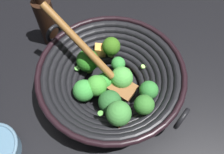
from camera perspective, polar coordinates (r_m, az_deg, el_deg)
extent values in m
plane|color=black|center=(0.63, -0.22, -2.81)|extent=(4.00, 4.00, 0.00)
cylinder|color=black|center=(0.63, -0.22, -2.59)|extent=(0.14, 0.14, 0.01)
torus|color=black|center=(0.62, -0.23, -1.95)|extent=(0.19, 0.19, 0.02)
torus|color=black|center=(0.61, -0.23, -1.51)|extent=(0.22, 0.22, 0.02)
torus|color=black|center=(0.60, -0.23, -1.06)|extent=(0.24, 0.24, 0.02)
torus|color=black|center=(0.59, -0.24, -0.60)|extent=(0.27, 0.27, 0.02)
torus|color=black|center=(0.58, -0.24, -0.13)|extent=(0.29, 0.29, 0.02)
torus|color=black|center=(0.58, -0.24, 0.36)|extent=(0.32, 0.32, 0.02)
torus|color=black|center=(0.57, -0.25, 0.87)|extent=(0.34, 0.34, 0.02)
torus|color=black|center=(0.56, -0.25, 1.38)|extent=(0.36, 0.36, 0.01)
torus|color=black|center=(0.65, -13.63, 10.47)|extent=(0.01, 0.05, 0.05)
torus|color=black|center=(0.52, 16.39, -10.00)|extent=(0.01, 0.05, 0.05)
cylinder|color=#75AE4A|center=(0.53, 1.53, -10.07)|extent=(0.02, 0.02, 0.01)
sphere|color=#3B8137|center=(0.50, 1.61, -8.85)|extent=(0.06, 0.06, 0.06)
cylinder|color=#68A545|center=(0.63, 1.47, 1.89)|extent=(0.02, 0.01, 0.02)
sphere|color=#338538|center=(0.61, 1.52, 3.25)|extent=(0.04, 0.04, 0.04)
cylinder|color=#56A547|center=(0.55, 7.47, -7.95)|extent=(0.02, 0.02, 0.02)
sphere|color=#33732A|center=(0.52, 7.83, -6.71)|extent=(0.05, 0.05, 0.05)
cylinder|color=#67A538|center=(0.64, -5.48, 2.41)|extent=(0.02, 0.03, 0.02)
sphere|color=#28751D|center=(0.61, -5.75, 4.21)|extent=(0.06, 0.06, 0.06)
cylinder|color=#7FBF55|center=(0.58, 8.61, -4.34)|extent=(0.02, 0.02, 0.01)
sphere|color=#2D772F|center=(0.56, 8.94, -3.18)|extent=(0.05, 0.05, 0.05)
cylinder|color=#76BB47|center=(0.62, -1.83, -2.24)|extent=(0.02, 0.02, 0.01)
sphere|color=#30842E|center=(0.59, -1.90, -1.11)|extent=(0.05, 0.05, 0.05)
cylinder|color=#769B4E|center=(0.64, -0.19, 5.90)|extent=(0.03, 0.03, 0.02)
sphere|color=#336317|center=(0.62, -0.20, 7.50)|extent=(0.05, 0.05, 0.05)
cylinder|color=#64AA4F|center=(0.62, 2.27, -1.74)|extent=(0.03, 0.03, 0.02)
sphere|color=#4B9E42|center=(0.59, 2.37, -0.18)|extent=(0.06, 0.06, 0.06)
cylinder|color=olive|center=(0.59, -6.58, -4.65)|extent=(0.02, 0.02, 0.02)
sphere|color=green|center=(0.56, -6.89, -3.29)|extent=(0.05, 0.05, 0.05)
cylinder|color=#7AAF40|center=(0.58, -0.52, -7.31)|extent=(0.03, 0.02, 0.01)
sphere|color=#285E2A|center=(0.55, -0.54, -6.04)|extent=(0.06, 0.06, 0.06)
cylinder|color=#8BB245|center=(0.59, -3.61, -3.65)|extent=(0.02, 0.02, 0.03)
sphere|color=green|center=(0.56, -3.79, -2.11)|extent=(0.05, 0.05, 0.05)
cube|color=#BF692E|center=(0.53, 2.04, -10.78)|extent=(0.03, 0.03, 0.03)
cube|color=#E5B76C|center=(0.64, -6.06, 2.53)|extent=(0.03, 0.03, 0.03)
cube|color=#CF8E4C|center=(0.63, 3.04, 0.67)|extent=(0.03, 0.04, 0.03)
cube|color=tan|center=(0.65, -2.82, 6.25)|extent=(0.03, 0.04, 0.03)
cube|color=#E79540|center=(0.64, -3.14, 6.65)|extent=(0.04, 0.04, 0.03)
cylinder|color=#6BC651|center=(0.62, -8.44, 2.09)|extent=(0.02, 0.02, 0.00)
cylinder|color=#56B247|center=(0.52, 7.05, -8.16)|extent=(0.01, 0.01, 0.01)
cylinder|color=#6BC651|center=(0.52, -2.81, -8.79)|extent=(0.01, 0.01, 0.01)
cylinder|color=#56B247|center=(0.60, 5.14, -2.30)|extent=(0.02, 0.02, 0.01)
cylinder|color=#99D166|center=(0.62, 7.54, 2.51)|extent=(0.02, 0.02, 0.01)
cube|color=brown|center=(0.58, 2.42, -2.34)|extent=(0.07, 0.05, 0.01)
cylinder|color=brown|center=(0.56, -7.97, 8.36)|extent=(0.20, 0.03, 0.15)
cylinder|color=black|center=(0.70, -15.49, 12.71)|extent=(0.05, 0.05, 0.15)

